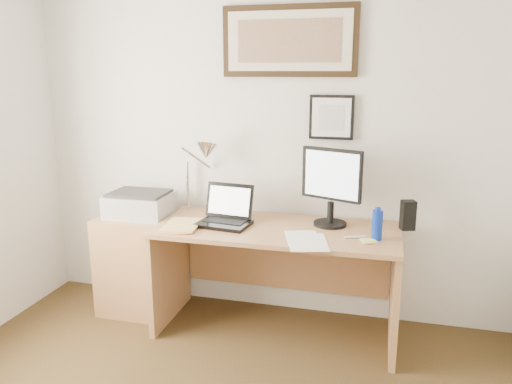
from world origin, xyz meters
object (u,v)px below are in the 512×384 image
(book, at_px, (166,225))
(printer, at_px, (140,204))
(desk, at_px, (279,256))
(water_bottle, at_px, (377,225))
(side_cabinet, at_px, (136,264))
(lcd_monitor, at_px, (331,183))
(laptop, at_px, (226,215))

(book, height_order, printer, printer)
(book, distance_m, desk, 0.80)
(water_bottle, relative_size, printer, 0.42)
(side_cabinet, distance_m, lcd_monitor, 1.56)
(lcd_monitor, bearing_deg, laptop, -169.15)
(book, bearing_deg, water_bottle, 3.10)
(water_bottle, relative_size, desk, 0.12)
(side_cabinet, bearing_deg, printer, 42.62)
(book, bearing_deg, side_cabinet, 149.14)
(water_bottle, bearing_deg, printer, 174.11)
(side_cabinet, xyz_separation_m, water_bottle, (1.71, -0.14, 0.48))
(side_cabinet, distance_m, printer, 0.46)
(lcd_monitor, bearing_deg, desk, -172.47)
(side_cabinet, relative_size, desk, 0.46)
(side_cabinet, height_order, printer, printer)
(water_bottle, bearing_deg, desk, 164.99)
(book, height_order, lcd_monitor, lcd_monitor)
(book, distance_m, laptop, 0.40)
(laptop, distance_m, printer, 0.69)
(water_bottle, bearing_deg, laptop, 175.09)
(water_bottle, relative_size, laptop, 0.50)
(side_cabinet, distance_m, laptop, 0.85)
(side_cabinet, xyz_separation_m, laptop, (0.72, -0.05, 0.44))
(side_cabinet, height_order, water_bottle, water_bottle)
(desk, bearing_deg, water_bottle, -15.01)
(desk, height_order, laptop, laptop)
(desk, relative_size, laptop, 4.36)
(desk, xyz_separation_m, laptop, (-0.35, -0.09, 0.29))
(laptop, xyz_separation_m, lcd_monitor, (0.69, 0.13, 0.23))
(desk, distance_m, lcd_monitor, 0.63)
(desk, bearing_deg, printer, 179.99)
(laptop, relative_size, lcd_monitor, 0.71)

